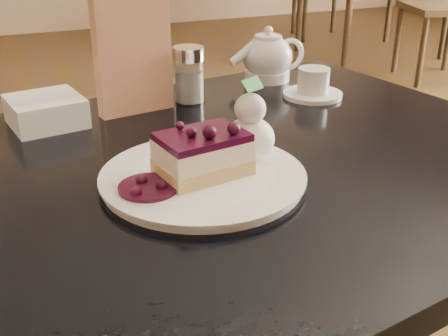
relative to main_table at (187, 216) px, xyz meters
name	(u,v)px	position (x,y,z in m)	size (l,w,h in m)	color
main_table	(187,216)	(0.00, 0.00, 0.00)	(1.21, 0.91, 0.69)	black
dessert_plate	(203,178)	(0.01, -0.05, 0.08)	(0.26, 0.26, 0.01)	white
cheesecake_slice	(203,154)	(0.01, -0.05, 0.11)	(0.12, 0.10, 0.06)	tan
whipped_cream	(250,138)	(0.08, -0.02, 0.11)	(0.07, 0.07, 0.06)	white
berry_sauce	(149,188)	(-0.07, -0.06, 0.09)	(0.07, 0.07, 0.01)	black
tea_set	(276,64)	(0.30, 0.32, 0.11)	(0.18, 0.24, 0.10)	white
menu_card	(133,54)	(0.00, 0.26, 0.17)	(0.13, 0.03, 0.20)	beige
sugar_shaker	(189,75)	(0.10, 0.27, 0.12)	(0.06, 0.06, 0.10)	white
napkin_stack	(46,111)	(-0.15, 0.25, 0.10)	(0.11, 0.11, 0.05)	white
bg_table_far_right	(367,46)	(2.41, 2.82, -0.55)	(1.17, 1.82, 1.21)	black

